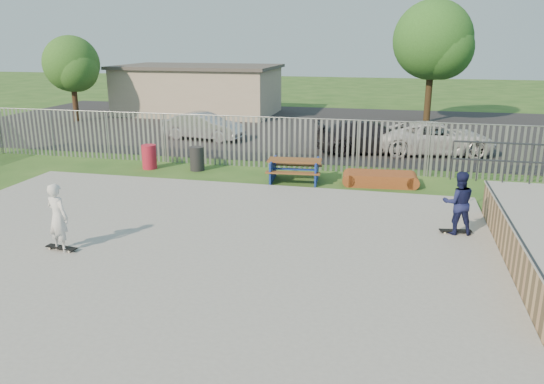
% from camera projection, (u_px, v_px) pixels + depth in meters
% --- Properties ---
extents(ground, '(120.00, 120.00, 0.00)m').
position_uv_depth(ground, '(173.00, 254.00, 12.56)').
color(ground, '#27521C').
rests_on(ground, ground).
extents(concrete_slab, '(15.00, 12.00, 0.15)m').
position_uv_depth(concrete_slab, '(173.00, 251.00, 12.54)').
color(concrete_slab, gray).
rests_on(concrete_slab, ground).
extents(fence, '(26.04, 16.02, 2.00)m').
position_uv_depth(fence, '(261.00, 170.00, 16.35)').
color(fence, gray).
rests_on(fence, ground).
extents(picnic_table, '(2.00, 1.70, 0.79)m').
position_uv_depth(picnic_table, '(295.00, 170.00, 18.85)').
color(picnic_table, brown).
rests_on(picnic_table, ground).
extents(funbox, '(2.23, 1.24, 0.43)m').
position_uv_depth(funbox, '(380.00, 179.00, 18.43)').
color(funbox, brown).
rests_on(funbox, ground).
extents(trash_bin_red, '(0.56, 0.56, 0.94)m').
position_uv_depth(trash_bin_red, '(149.00, 157.00, 20.67)').
color(trash_bin_red, '#B01B31').
rests_on(trash_bin_red, ground).
extents(trash_bin_grey, '(0.55, 0.55, 0.92)m').
position_uv_depth(trash_bin_grey, '(197.00, 159.00, 20.40)').
color(trash_bin_grey, black).
rests_on(trash_bin_grey, ground).
extents(parking_lot, '(40.00, 18.00, 0.02)m').
position_uv_depth(parking_lot, '(307.00, 127.00, 30.32)').
color(parking_lot, black).
rests_on(parking_lot, ground).
extents(car_silver, '(4.19, 1.95, 1.33)m').
position_uv_depth(car_silver, '(204.00, 126.00, 26.47)').
color(car_silver, silver).
rests_on(car_silver, parking_lot).
extents(car_dark, '(5.26, 3.18, 1.43)m').
position_uv_depth(car_dark, '(371.00, 137.00, 23.42)').
color(car_dark, black).
rests_on(car_dark, parking_lot).
extents(car_white, '(5.37, 3.13, 1.40)m').
position_uv_depth(car_white, '(436.00, 138.00, 23.15)').
color(car_white, silver).
rests_on(car_white, parking_lot).
extents(building, '(10.40, 6.40, 3.20)m').
position_uv_depth(building, '(199.00, 90.00, 35.36)').
color(building, '#B7A68D').
rests_on(building, ground).
extents(tree_left, '(3.31, 3.31, 5.10)m').
position_uv_depth(tree_left, '(71.00, 64.00, 31.60)').
color(tree_left, '#412B1A').
rests_on(tree_left, ground).
extents(tree_mid, '(4.62, 4.62, 7.13)m').
position_uv_depth(tree_mid, '(433.00, 40.00, 30.99)').
color(tree_mid, '#392A17').
rests_on(tree_mid, ground).
extents(skateboard_a, '(0.82, 0.32, 0.08)m').
position_uv_depth(skateboard_a, '(455.00, 232.00, 13.49)').
color(skateboard_a, black).
rests_on(skateboard_a, concrete_slab).
extents(skateboard_b, '(0.82, 0.29, 0.08)m').
position_uv_depth(skateboard_b, '(62.00, 248.00, 12.42)').
color(skateboard_b, black).
rests_on(skateboard_b, concrete_slab).
extents(skater_navy, '(0.87, 0.72, 1.62)m').
position_uv_depth(skater_navy, '(458.00, 203.00, 13.28)').
color(skater_navy, '#151943').
rests_on(skater_navy, concrete_slab).
extents(skater_white, '(0.68, 0.54, 1.62)m').
position_uv_depth(skater_white, '(58.00, 217.00, 12.20)').
color(skater_white, silver).
rests_on(skater_white, concrete_slab).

